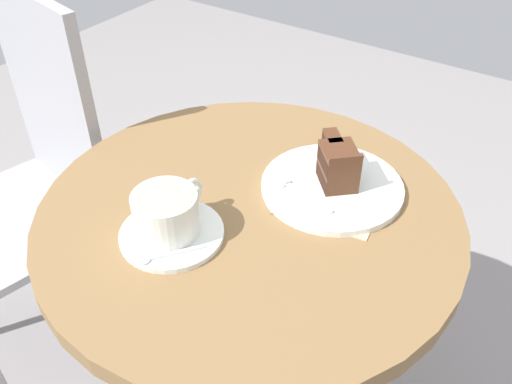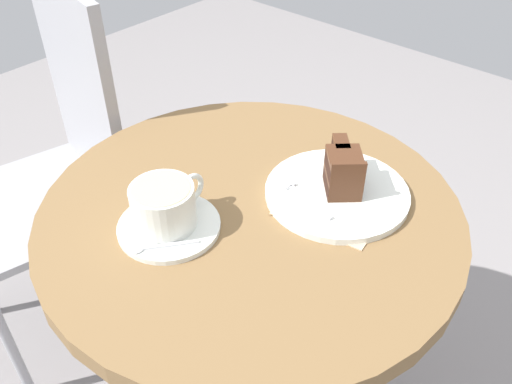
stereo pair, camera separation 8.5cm
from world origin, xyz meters
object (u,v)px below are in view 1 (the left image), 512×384
object	(u,v)px
cafe_chair	(32,173)
coffee_cup	(167,213)
saucer	(172,234)
cake_slice	(337,164)
teaspoon	(163,256)
cake_plate	(332,186)
napkin	(329,196)
fork	(295,189)

from	to	relation	value
cafe_chair	coffee_cup	bearing A→B (deg)	2.26
cafe_chair	saucer	bearing A→B (deg)	2.36
cake_slice	cafe_chair	bearing A→B (deg)	103.31
teaspoon	saucer	bearing A→B (deg)	-114.46
coffee_cup	cafe_chair	bearing A→B (deg)	79.51
cake_slice	cake_plate	bearing A→B (deg)	178.17
napkin	cake_plate	bearing A→B (deg)	14.81
cake_slice	napkin	bearing A→B (deg)	-170.52
coffee_cup	fork	xyz separation A→B (m)	(0.19, -0.11, -0.03)
saucer	coffee_cup	xyz separation A→B (m)	(0.00, 0.01, 0.04)
cake_plate	saucer	bearing A→B (deg)	148.06
cake_plate	cafe_chair	xyz separation A→B (m)	(-0.15, 0.66, -0.16)
saucer	teaspoon	bearing A→B (deg)	-152.44
napkin	cafe_chair	distance (m)	0.69
coffee_cup	fork	distance (m)	0.22
coffee_cup	napkin	size ratio (longest dim) A/B	0.67
fork	napkin	world-z (taller)	fork
fork	napkin	distance (m)	0.06
napkin	coffee_cup	bearing A→B (deg)	143.67
coffee_cup	fork	world-z (taller)	coffee_cup
cake_slice	fork	world-z (taller)	cake_slice
napkin	cafe_chair	world-z (taller)	cafe_chair
coffee_cup	cake_plate	size ratio (longest dim) A/B	0.55
cafe_chair	fork	bearing A→B (deg)	21.51
cake_slice	fork	xyz separation A→B (m)	(-0.06, 0.04, -0.03)
cafe_chair	teaspoon	bearing A→B (deg)	-2.01
saucer	teaspoon	world-z (taller)	teaspoon
saucer	cafe_chair	xyz separation A→B (m)	(0.09, 0.51, -0.15)
saucer	napkin	size ratio (longest dim) A/B	0.81
cake_plate	fork	distance (m)	0.07
coffee_cup	napkin	bearing A→B (deg)	-36.33
napkin	cafe_chair	size ratio (longest dim) A/B	0.21
cake_plate	cafe_chair	world-z (taller)	cafe_chair
coffee_cup	cafe_chair	world-z (taller)	cafe_chair
teaspoon	cake_slice	bearing A→B (deg)	-164.78
coffee_cup	saucer	bearing A→B (deg)	-90.45
saucer	cafe_chair	distance (m)	0.54
fork	cafe_chair	size ratio (longest dim) A/B	0.14
coffee_cup	cake_slice	xyz separation A→B (m)	(0.25, -0.15, 0.00)
napkin	teaspoon	bearing A→B (deg)	153.83
cake_plate	teaspoon	bearing A→B (deg)	156.54
coffee_cup	cafe_chair	distance (m)	0.55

